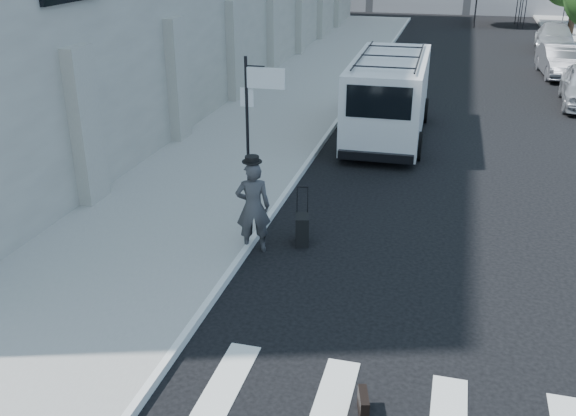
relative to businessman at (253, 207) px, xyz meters
The scene contains 9 objects.
ground 2.52m from the businessman, 35.34° to the right, with size 120.00×120.00×0.00m, color black.
sidewalk_left 14.87m from the businessman, 99.11° to the left, with size 4.50×48.00×0.15m, color gray.
sign_pole 2.55m from the businessman, 104.07° to the left, with size 1.03×0.07×3.50m.
businessman is the anchor object (origin of this frame).
briefcase 5.32m from the businessman, 55.81° to the right, with size 0.12×0.44×0.34m, color black.
suitcase 1.23m from the businessman, 30.89° to the left, with size 0.37×0.50×1.23m.
cargo_van 9.03m from the businessman, 79.08° to the left, with size 2.50×6.80×2.52m.
parked_car_b 21.64m from the businessman, 67.87° to the left, with size 1.48×4.24×1.40m, color slate.
parked_car_c 28.52m from the businessman, 72.24° to the left, with size 1.98×4.88×1.42m, color #A3A6AA.
Camera 1 is at (1.84, -10.01, 6.14)m, focal length 40.00 mm.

